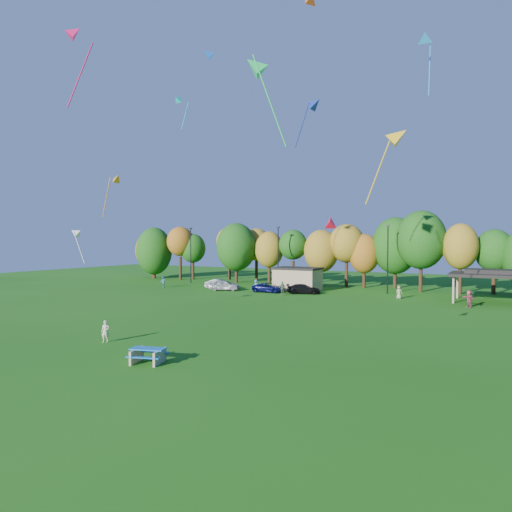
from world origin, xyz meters
The scene contains 27 objects.
ground centered at (0.00, 0.00, 0.00)m, with size 160.00×160.00×0.00m, color #19600F.
tree_line centered at (-1.03, 45.51, 5.91)m, with size 93.57×10.55×11.15m.
lamp_posts centered at (2.00, 40.00, 4.90)m, with size 64.50×0.25×9.09m.
utility_building centered at (-10.00, 38.00, 1.64)m, with size 6.30×4.30×3.25m.
pavilion centered at (14.00, 37.00, 3.23)m, with size 8.20×6.20×3.77m.
picnic_table centered at (-2.51, -0.94, 0.50)m, with size 2.38×2.15×0.87m.
kite_flyer centered at (-8.78, 1.74, 0.76)m, with size 0.55×0.36×1.52m, color beige.
car_a centered at (-19.09, 33.13, 0.75)m, with size 1.77×4.40×1.50m, color #B8B8B8.
car_b centered at (-20.59, 34.41, 0.71)m, with size 1.50×4.30×1.42m, color gray.
car_c centered at (-12.56, 34.18, 0.63)m, with size 2.10×4.55×1.27m, color #0C104C.
car_d centered at (-7.79, 34.86, 0.64)m, with size 1.80×4.43×1.28m, color black.
far_person_0 centered at (-14.69, 34.41, 0.79)m, with size 1.03×0.59×1.59m, color teal.
far_person_1 centered at (-29.31, 32.10, 0.87)m, with size 0.85×0.66×1.74m, color teal.
far_person_2 centered at (-9.55, 32.05, 0.88)m, with size 1.03×0.43×1.77m, color #608953.
far_person_4 centered at (12.26, 31.92, 0.91)m, with size 1.70×0.54×1.83m, color #A9465B.
far_person_5 centered at (4.36, 35.55, 0.79)m, with size 0.77×0.50×1.58m, color tan.
kite_0 centered at (-25.63, 19.46, 14.44)m, with size 3.23×1.41×5.37m.
kite_3 centered at (-20.18, 24.72, 24.47)m, with size 1.13×2.67×4.40m.
kite_4 centered at (8.40, 26.32, 26.73)m, with size 1.70×3.95×6.55m.
kite_6 centered at (-18.80, 7.65, 7.72)m, with size 2.08×1.17×3.35m.
kite_7 centered at (8.87, 11.84, 14.23)m, with size 3.42×1.71×5.56m.
kite_8 centered at (-3.34, 25.23, 32.60)m, with size 2.38×2.28×1.94m.
kite_9 centered at (-14.71, 4.50, 23.38)m, with size 2.75×3.24×6.30m.
kite_10 centered at (6.67, 4.13, 8.15)m, with size 1.05×1.24×1.06m.
kite_12 centered at (-1.39, 9.70, 20.19)m, with size 4.32×2.87×7.56m.
kite_13 centered at (0.53, 17.31, 19.09)m, with size 2.77×1.32×4.51m.
kite_14 centered at (-11.31, 17.97, 26.00)m, with size 1.71×1.72×1.40m.
Camera 1 is at (15.41, -20.82, 7.09)m, focal length 32.00 mm.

